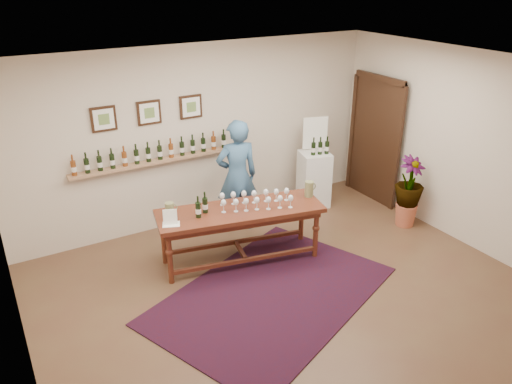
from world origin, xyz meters
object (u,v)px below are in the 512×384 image
tasting_table (240,217)px  person (237,176)px  potted_plant (409,192)px  display_pedestal (314,179)px

tasting_table → person: person is taller
person → potted_plant: bearing=162.9°
person → display_pedestal: bearing=-164.8°
display_pedestal → tasting_table: bearing=-153.9°
potted_plant → display_pedestal: bearing=120.7°
tasting_table → potted_plant: (2.78, -0.41, -0.10)m
tasting_table → person: (0.41, 0.84, 0.21)m
tasting_table → display_pedestal: bearing=38.1°
tasting_table → potted_plant: 2.81m
potted_plant → person: size_ratio=0.56×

